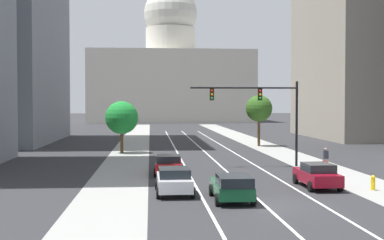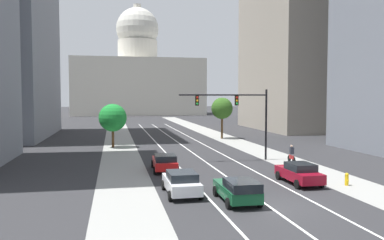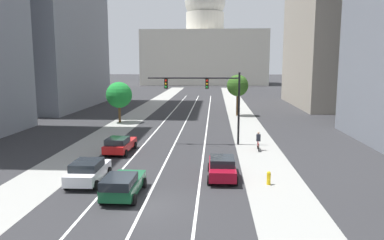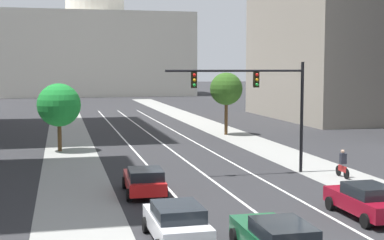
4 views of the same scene
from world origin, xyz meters
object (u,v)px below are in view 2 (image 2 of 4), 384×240
(car_crimson, at_px, (299,173))
(cyclist, at_px, (292,154))
(capitol_building, at_px, (138,78))
(street_tree_mid_right, at_px, (222,108))
(car_red, at_px, (165,162))
(fire_hydrant, at_px, (347,179))
(traffic_signal_mast, at_px, (239,109))
(car_green, at_px, (238,189))
(street_tree_mid_left, at_px, (113,118))
(car_white, at_px, (181,182))

(car_crimson, bearing_deg, cyclist, -22.50)
(capitol_building, relative_size, street_tree_mid_right, 7.24)
(car_red, relative_size, fire_hydrant, 5.12)
(traffic_signal_mast, bearing_deg, cyclist, -27.64)
(car_crimson, xyz_separation_m, traffic_signal_mast, (-1.00, 10.82, 4.27))
(traffic_signal_mast, distance_m, fire_hydrant, 13.51)
(car_green, relative_size, street_tree_mid_right, 0.72)
(street_tree_mid_right, bearing_deg, traffic_signal_mast, -100.85)
(cyclist, distance_m, street_tree_mid_right, 22.75)
(traffic_signal_mast, relative_size, street_tree_mid_left, 1.64)
(traffic_signal_mast, bearing_deg, car_white, -122.66)
(street_tree_mid_left, bearing_deg, traffic_signal_mast, -46.00)
(car_white, relative_size, street_tree_mid_left, 0.82)
(fire_hydrant, distance_m, cyclist, 9.73)
(capitol_building, distance_m, car_red, 110.31)
(car_red, distance_m, street_tree_mid_right, 27.14)
(car_crimson, height_order, fire_hydrant, car_crimson)
(capitol_building, distance_m, street_tree_mid_left, 93.68)
(car_white, height_order, traffic_signal_mast, traffic_signal_mast)
(car_crimson, bearing_deg, car_green, 123.99)
(car_red, relative_size, street_tree_mid_left, 0.86)
(capitol_building, distance_m, car_green, 120.99)
(capitol_building, xyz_separation_m, car_red, (-4.46, -109.53, -12.26))
(fire_hydrant, relative_size, street_tree_mid_left, 0.17)
(car_crimson, bearing_deg, car_white, 99.31)
(car_red, distance_m, street_tree_mid_left, 17.52)
(fire_hydrant, distance_m, street_tree_mid_left, 29.77)
(car_green, distance_m, cyclist, 15.68)
(car_red, distance_m, cyclist, 12.50)
(capitol_building, bearing_deg, street_tree_mid_left, -95.41)
(fire_hydrant, relative_size, cyclist, 0.53)
(capitol_building, relative_size, cyclist, 26.03)
(capitol_building, relative_size, car_crimson, 9.77)
(car_green, relative_size, street_tree_mid_left, 0.82)
(capitol_building, height_order, car_green, capitol_building)
(car_red, height_order, traffic_signal_mast, traffic_signal_mast)
(car_green, distance_m, car_white, 3.91)
(car_white, bearing_deg, fire_hydrant, -89.23)
(car_red, xyz_separation_m, car_white, (0.01, -8.28, 0.03))
(fire_hydrant, height_order, cyclist, cyclist)
(street_tree_mid_left, height_order, street_tree_mid_right, street_tree_mid_right)
(street_tree_mid_left, bearing_deg, car_crimson, -60.60)
(fire_hydrant, bearing_deg, cyclist, 87.50)
(traffic_signal_mast, relative_size, street_tree_mid_right, 1.44)
(car_white, relative_size, street_tree_mid_right, 0.72)
(car_white, height_order, street_tree_mid_left, street_tree_mid_left)
(car_crimson, relative_size, fire_hydrant, 5.04)
(car_green, relative_size, fire_hydrant, 4.88)
(street_tree_mid_right, bearing_deg, car_white, -109.93)
(car_crimson, relative_size, cyclist, 2.66)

